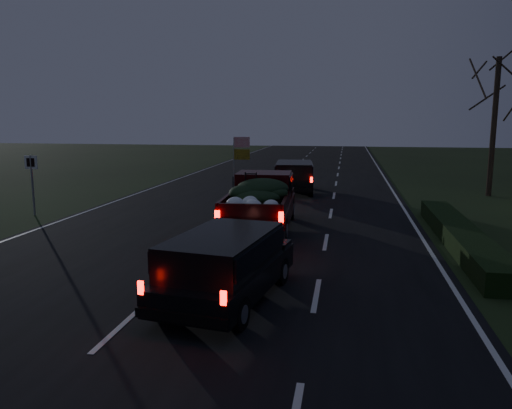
% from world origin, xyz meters
% --- Properties ---
extents(ground, '(120.00, 120.00, 0.00)m').
position_xyz_m(ground, '(0.00, 0.00, 0.00)').
color(ground, black).
rests_on(ground, ground).
extents(road_asphalt, '(14.00, 120.00, 0.02)m').
position_xyz_m(road_asphalt, '(0.00, 0.00, 0.01)').
color(road_asphalt, black).
rests_on(road_asphalt, ground).
extents(hedge_row, '(1.00, 10.00, 0.60)m').
position_xyz_m(hedge_row, '(7.80, 3.00, 0.30)').
color(hedge_row, black).
rests_on(hedge_row, ground).
extents(route_sign, '(0.55, 0.08, 2.50)m').
position_xyz_m(route_sign, '(-8.50, 5.00, 1.66)').
color(route_sign, gray).
rests_on(route_sign, ground).
extents(bare_tree_far, '(3.60, 3.60, 7.00)m').
position_xyz_m(bare_tree_far, '(11.50, 14.00, 5.23)').
color(bare_tree_far, black).
rests_on(bare_tree_far, ground).
extents(pickup_truck, '(2.43, 5.75, 2.96)m').
position_xyz_m(pickup_truck, '(1.18, 4.14, 1.11)').
color(pickup_truck, black).
rests_on(pickup_truck, ground).
extents(lead_suv, '(2.38, 4.86, 1.35)m').
position_xyz_m(lead_suv, '(1.43, 13.28, 1.02)').
color(lead_suv, black).
rests_on(lead_suv, ground).
extents(rear_suv, '(2.46, 4.59, 1.26)m').
position_xyz_m(rear_suv, '(1.66, -3.26, 0.95)').
color(rear_suv, black).
rests_on(rear_suv, ground).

